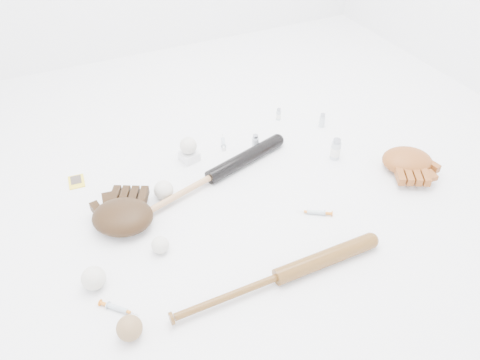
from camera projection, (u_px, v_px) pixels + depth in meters
name	position (u px, v px, depth m)	size (l,w,h in m)	color
bat_dark	(211.00, 177.00, 1.99)	(0.85, 0.06, 0.06)	black
bat_wood	(278.00, 277.00, 1.59)	(0.82, 0.06, 0.06)	brown
glove_dark	(123.00, 216.00, 1.78)	(0.28, 0.28, 0.10)	black
glove_tan	(407.00, 161.00, 2.05)	(0.26, 0.26, 0.09)	brown
trading_card	(76.00, 182.00, 2.01)	(0.07, 0.09, 0.01)	yellow
pedestal	(189.00, 156.00, 2.12)	(0.07, 0.07, 0.04)	white
baseball_on_pedestal	(188.00, 146.00, 2.08)	(0.08, 0.08, 0.08)	beige
baseball_left	(94.00, 278.00, 1.57)	(0.08, 0.08, 0.08)	beige
baseball_upper	(164.00, 190.00, 1.91)	(0.08, 0.08, 0.08)	beige
baseball_mid	(160.00, 245.00, 1.70)	(0.07, 0.07, 0.07)	beige
baseball_aged	(129.00, 328.00, 1.43)	(0.08, 0.08, 0.08)	olive
syringe_0	(117.00, 308.00, 1.52)	(0.16, 0.03, 0.02)	#ADBCC6
syringe_1	(316.00, 212.00, 1.86)	(0.15, 0.03, 0.02)	#ADBCC6
syringe_2	(223.00, 142.00, 2.22)	(0.14, 0.02, 0.02)	#ADBCC6
syringe_3	(405.00, 168.00, 2.07)	(0.14, 0.02, 0.02)	#ADBCC6
vial_0	(279.00, 114.00, 2.37)	(0.02, 0.02, 0.06)	silver
vial_1	(322.00, 120.00, 2.32)	(0.03, 0.03, 0.07)	silver
vial_2	(255.00, 142.00, 2.17)	(0.03, 0.03, 0.08)	silver
vial_3	(336.00, 149.00, 2.11)	(0.04, 0.04, 0.10)	silver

